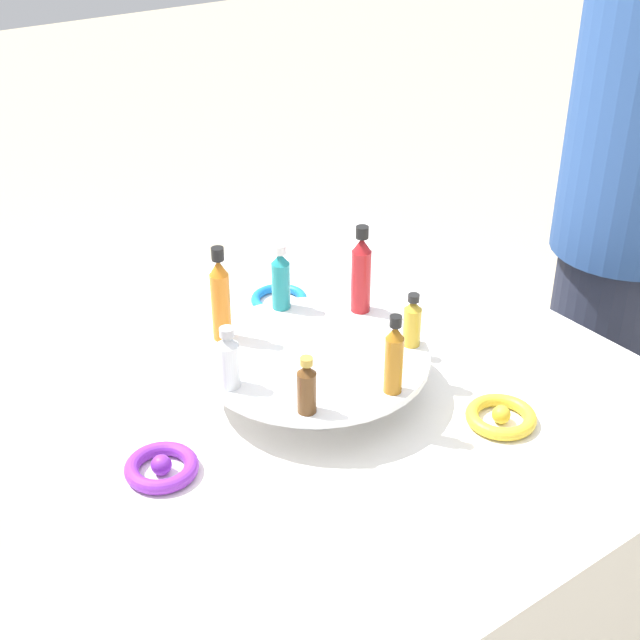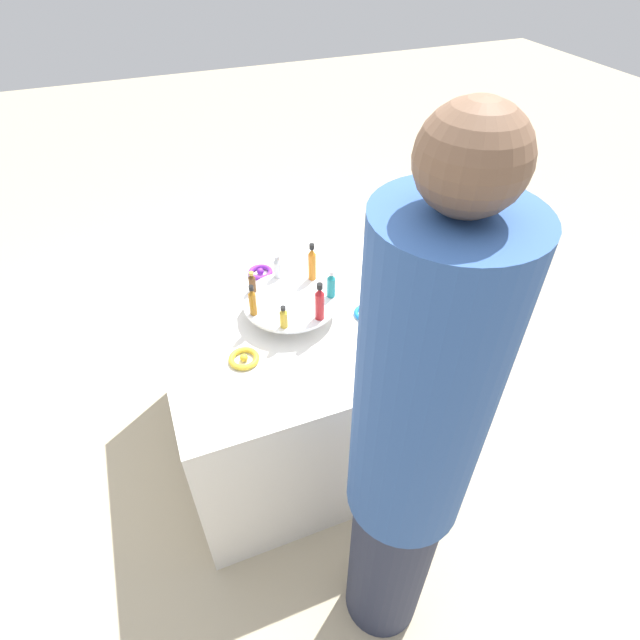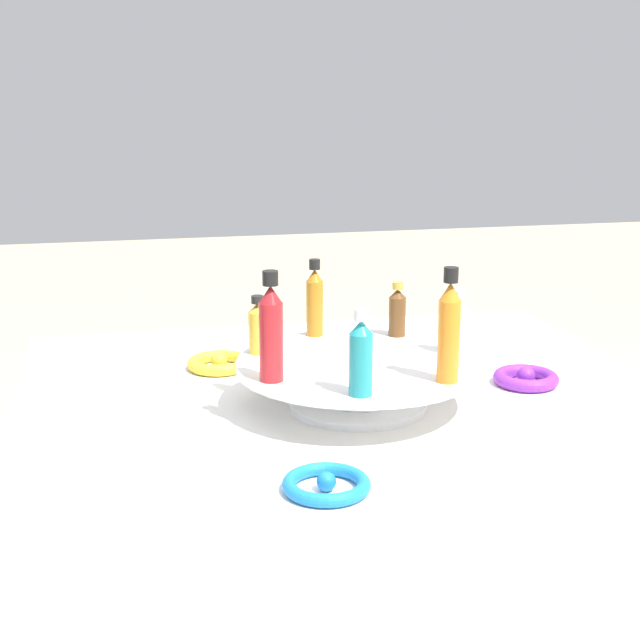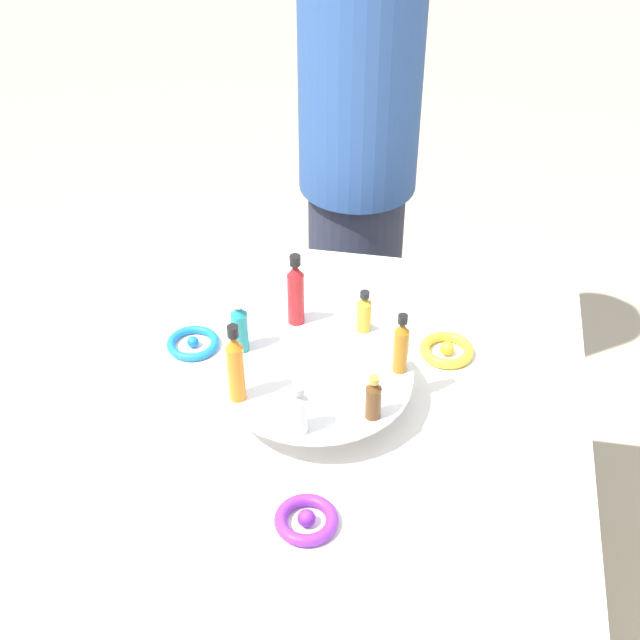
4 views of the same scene
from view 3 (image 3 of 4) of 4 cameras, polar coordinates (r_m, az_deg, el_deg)
party_table at (r=1.44m, az=2.24°, el=-18.99°), size 0.97×0.97×0.71m
display_stand at (r=1.26m, az=2.42°, el=-3.57°), size 0.34×0.34×0.07m
bottle_clear at (r=1.29m, az=8.80°, el=-0.34°), size 0.03×0.03×0.09m
bottle_brown at (r=1.38m, az=4.97°, el=0.57°), size 0.03×0.03×0.09m
bottle_amber at (r=1.37m, az=-0.34°, el=1.24°), size 0.03×0.03×0.12m
bottle_gold at (r=1.28m, az=-4.00°, el=-0.45°), size 0.03×0.03×0.09m
bottle_red at (r=1.15m, az=-3.15°, el=-0.70°), size 0.03×0.03×0.15m
bottle_teal at (r=1.10m, az=2.63°, el=-2.30°), size 0.03×0.03×0.11m
bottle_orange at (r=1.16m, az=8.26°, el=-0.63°), size 0.03×0.03×0.15m
ribbon_bow_purple at (r=1.40m, az=13.04°, el=-3.63°), size 0.10×0.10×0.03m
ribbon_bow_gold at (r=1.45m, az=-6.48°, el=-2.74°), size 0.10×0.10×0.03m
ribbon_bow_blue at (r=1.02m, az=0.41°, el=-10.46°), size 0.10×0.10×0.02m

